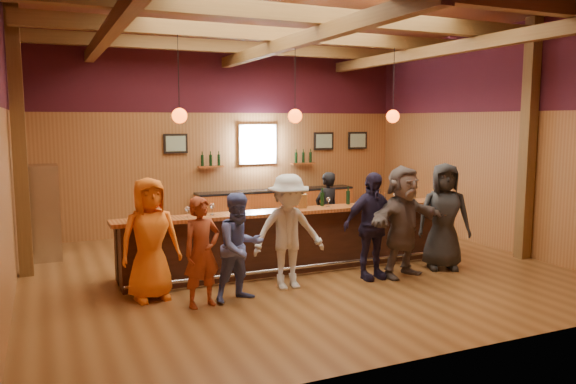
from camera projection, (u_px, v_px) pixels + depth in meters
name	position (u px, v px, depth m)	size (l,w,h in m)	color
room	(294.00, 86.00, 9.61)	(9.04, 9.00, 4.52)	brown
bar_counter	(292.00, 239.00, 10.04)	(6.30, 1.07, 1.11)	black
back_bar_cabinet	(277.00, 209.00, 13.76)	(4.00, 0.52, 0.95)	#95441B
window	(258.00, 144.00, 13.60)	(0.95, 0.09, 0.95)	silver
framed_pictures	(290.00, 142.00, 13.94)	(5.35, 0.05, 0.45)	black
wine_shelves	(259.00, 162.00, 13.60)	(3.00, 0.18, 0.30)	#95441B
pendant_lights	(295.00, 116.00, 9.62)	(4.24, 0.24, 1.37)	black
stainless_fridge	(40.00, 213.00, 10.57)	(0.70, 0.70, 1.80)	silver
customer_orange	(150.00, 239.00, 8.20)	(0.88, 0.58, 1.81)	orange
customer_redvest	(202.00, 252.00, 7.90)	(0.57, 0.38, 1.57)	#93381A
customer_denim	(240.00, 247.00, 8.16)	(0.77, 0.60, 1.59)	#5260A5
customer_white	(289.00, 232.00, 8.74)	(1.17, 0.67, 1.81)	silver
customer_navy	(371.00, 226.00, 9.28)	(1.05, 0.44, 1.79)	#201A34
customer_brown	(403.00, 221.00, 9.41)	(1.75, 0.56, 1.89)	#5E504B
customer_dark	(444.00, 216.00, 9.90)	(0.92, 0.60, 1.89)	#232426
bartender	(327.00, 211.00, 11.37)	(0.58, 0.38, 1.60)	black
ice_bucket	(301.00, 201.00, 9.79)	(0.22, 0.22, 0.24)	brown
bottle_a	(322.00, 199.00, 10.00)	(0.07, 0.07, 0.33)	black
bottle_b	(348.00, 197.00, 10.21)	(0.07, 0.07, 0.33)	black
glass_a	(157.00, 211.00, 8.66)	(0.08, 0.08, 0.17)	silver
glass_b	(187.00, 210.00, 8.82)	(0.08, 0.08, 0.18)	silver
glass_c	(212.00, 207.00, 9.04)	(0.08, 0.08, 0.19)	silver
glass_d	(243.00, 206.00, 9.21)	(0.07, 0.07, 0.16)	silver
glass_e	(286.00, 202.00, 9.57)	(0.09, 0.09, 0.19)	silver
glass_f	(328.00, 200.00, 9.92)	(0.08, 0.08, 0.17)	silver
glass_g	(372.00, 196.00, 10.21)	(0.09, 0.09, 0.20)	silver
glass_h	(395.00, 195.00, 10.45)	(0.08, 0.08, 0.18)	silver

